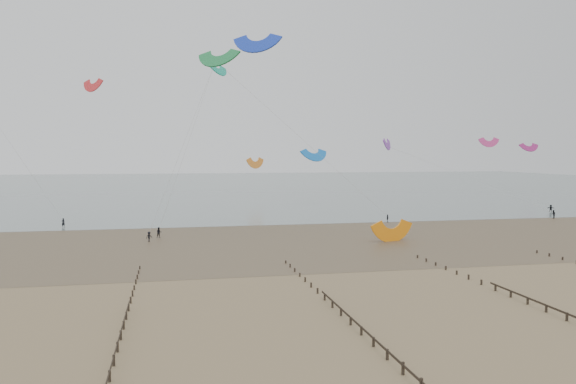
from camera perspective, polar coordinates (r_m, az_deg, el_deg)
name	(u,v)px	position (r m, az deg, el deg)	size (l,w,h in m)	color
ground	(271,287)	(59.65, -1.70, -9.60)	(500.00, 500.00, 0.00)	brown
sea_and_shore	(210,239)	(92.76, -7.94, -4.77)	(500.00, 665.00, 0.03)	#475654
groynes	(371,338)	(42.77, 8.43, -14.46)	(72.16, 50.16, 1.00)	black
kitesurfers	(384,219)	(113.83, 9.76, -2.75)	(110.53, 28.46, 1.84)	black
grounded_kite	(392,241)	(91.22, 10.54, -4.95)	(6.74, 3.53, 5.13)	orange
kites_airborne	(130,126)	(151.52, -15.79, 6.47)	(264.17, 113.63, 31.98)	#DB3A86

